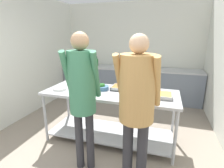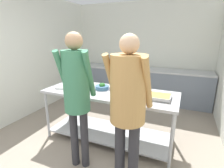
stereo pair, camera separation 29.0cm
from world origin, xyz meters
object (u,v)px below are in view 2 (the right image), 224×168
Objects in this scene: guest_serving_right at (128,98)px; guest_serving_left at (77,88)px; sauce_pan at (78,88)px; serving_tray_vegetables at (155,97)px; water_bottle at (105,62)px; plate_stack at (62,87)px; broccoli_bowl at (102,87)px; serving_tray_roast at (127,89)px.

guest_serving_left is at bearing 179.78° from guest_serving_right.
sauce_pan reaches higher than serving_tray_vegetables.
guest_serving_left is at bearing -71.46° from water_bottle.
plate_stack is 0.53× the size of serving_tray_vegetables.
broccoli_bowl is 0.13× the size of guest_serving_right.
broccoli_bowl is at bearing -162.97° from serving_tray_roast.
water_bottle reaches higher than serving_tray_vegetables.
sauce_pan reaches higher than plate_stack.
broccoli_bowl is at bearing 17.18° from plate_stack.
broccoli_bowl is (0.34, 0.21, -0.00)m from sauce_pan.
water_bottle reaches higher than plate_stack.
water_bottle is (-1.83, 2.19, 0.10)m from serving_tray_vegetables.
plate_stack is at bearing -83.76° from water_bottle.
water_bottle is (-1.33, 1.98, 0.10)m from serving_tray_roast.
guest_serving_right is (0.67, -0.00, -0.03)m from guest_serving_left.
serving_tray_vegetables is at bearing -50.04° from water_bottle.
serving_tray_vegetables is at bearing 75.32° from guest_serving_right.
guest_serving_left is (-0.36, -0.92, 0.23)m from serving_tray_roast.
serving_tray_vegetables is 0.25× the size of guest_serving_right.
plate_stack is at bearing 156.95° from guest_serving_right.
serving_tray_roast is 2.39m from water_bottle.
broccoli_bowl reaches higher than plate_stack.
guest_serving_left reaches higher than broccoli_bowl.
serving_tray_roast is at bearing 24.38° from sauce_pan.
water_bottle is at bearing 113.87° from broccoli_bowl.
plate_stack is 0.87× the size of water_bottle.
guest_serving_left is at bearing -140.26° from serving_tray_vegetables.
plate_stack is 1.00× the size of broccoli_bowl.
serving_tray_vegetables is (0.50, -0.21, -0.00)m from serving_tray_roast.
sauce_pan is at bearing -155.62° from serving_tray_roast.
guest_serving_left is 6.79× the size of water_bottle.
serving_tray_vegetables is (1.24, 0.13, -0.02)m from sauce_pan.
serving_tray_roast is (0.74, 0.33, -0.02)m from sauce_pan.
broccoli_bowl is 2.30m from water_bottle.
serving_tray_vegetables is at bearing 5.83° from sauce_pan.
sauce_pan is 0.85× the size of serving_tray_vegetables.
broccoli_bowl is at bearing 32.07° from sauce_pan.
guest_serving_right reaches higher than plate_stack.
sauce_pan is at bearing -75.62° from water_bottle.
serving_tray_vegetables is 1.66× the size of water_bottle.
serving_tray_roast is (0.40, 0.12, -0.02)m from broccoli_bowl.
serving_tray_roast is at bearing 17.13° from plate_stack.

